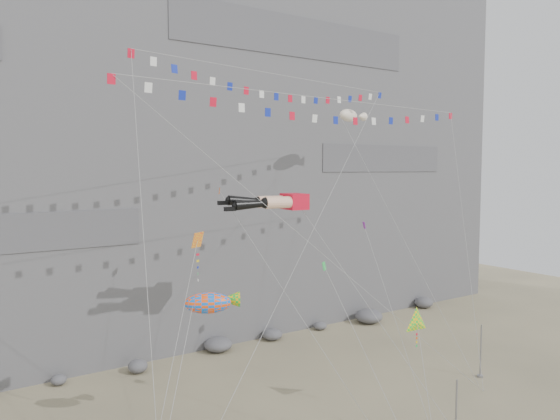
% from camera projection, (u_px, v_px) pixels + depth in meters
% --- Properties ---
extents(cliff, '(80.00, 28.00, 50.00)m').
position_uv_depth(cliff, '(153.00, 96.00, 60.88)').
color(cliff, slate).
rests_on(cliff, ground).
extents(talus_boulders, '(60.00, 3.00, 1.20)m').
position_uv_depth(talus_boulders, '(218.00, 345.00, 50.40)').
color(talus_boulders, '#5C5C61').
rests_on(talus_boulders, ground).
extents(anchor_pole_center, '(0.12, 0.12, 4.20)m').
position_uv_depth(anchor_pole_center, '(456.00, 414.00, 32.96)').
color(anchor_pole_center, gray).
rests_on(anchor_pole_center, ground).
extents(anchor_pole_right, '(0.12, 0.12, 4.34)m').
position_uv_depth(anchor_pole_right, '(481.00, 351.00, 44.07)').
color(anchor_pole_right, gray).
rests_on(anchor_pole_right, ground).
extents(legs_kite, '(8.49, 16.09, 20.57)m').
position_uv_depth(legs_kite, '(273.00, 202.00, 40.23)').
color(legs_kite, red).
rests_on(legs_kite, ground).
extents(flag_banner_upper, '(27.90, 15.01, 30.78)m').
position_uv_depth(flag_banner_upper, '(283.00, 76.00, 41.52)').
color(flag_banner_upper, red).
rests_on(flag_banner_upper, ground).
extents(flag_banner_lower, '(31.16, 7.60, 24.99)m').
position_uv_depth(flag_banner_lower, '(326.00, 99.00, 38.32)').
color(flag_banner_lower, red).
rests_on(flag_banner_lower, ground).
extents(harlequin_kite, '(7.03, 6.80, 15.14)m').
position_uv_depth(harlequin_kite, '(198.00, 241.00, 32.03)').
color(harlequin_kite, red).
rests_on(harlequin_kite, ground).
extents(fish_windsock, '(8.82, 8.38, 13.07)m').
position_uv_depth(fish_windsock, '(208.00, 303.00, 32.66)').
color(fish_windsock, '#FF4C0D').
rests_on(fish_windsock, ground).
extents(delta_kite, '(5.17, 5.60, 9.32)m').
position_uv_depth(delta_kite, '(417.00, 323.00, 36.47)').
color(delta_kite, yellow).
rests_on(delta_kite, ground).
extents(blimp_windsock, '(4.11, 15.26, 25.90)m').
position_uv_depth(blimp_windsock, '(349.00, 116.00, 51.31)').
color(blimp_windsock, white).
rests_on(blimp_windsock, ground).
extents(small_kite_a, '(4.35, 14.68, 21.06)m').
position_uv_depth(small_kite_a, '(223.00, 196.00, 40.03)').
color(small_kite_a, '#D84E12').
rests_on(small_kite_a, ground).
extents(small_kite_b, '(3.83, 10.67, 16.26)m').
position_uv_depth(small_kite_b, '(365.00, 228.00, 42.42)').
color(small_kite_b, purple).
rests_on(small_kite_b, ground).
extents(small_kite_c, '(1.91, 7.75, 12.73)m').
position_uv_depth(small_kite_c, '(325.00, 268.00, 35.24)').
color(small_kite_c, green).
rests_on(small_kite_c, ground).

